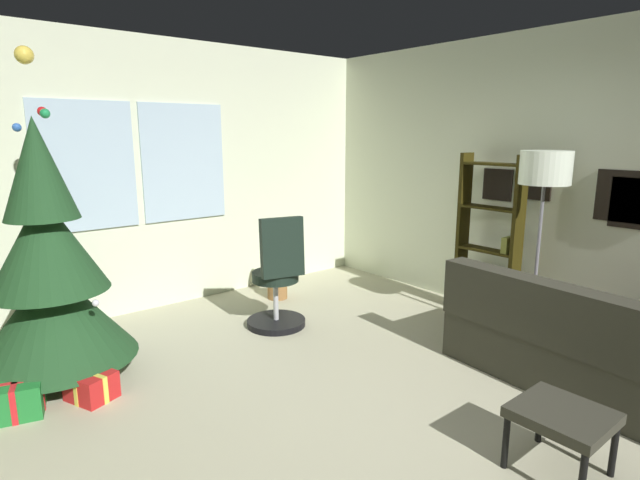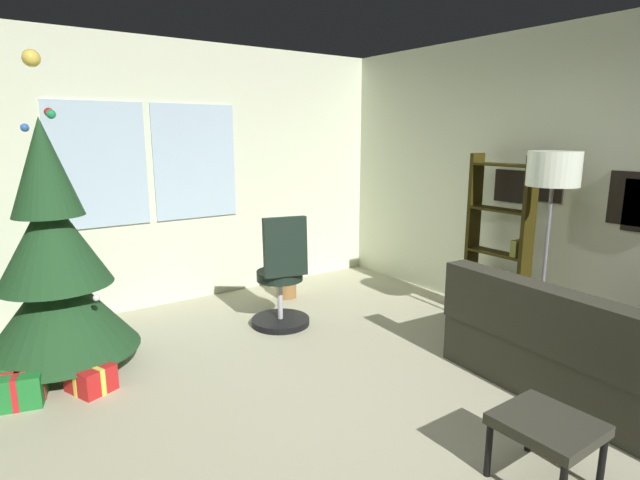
# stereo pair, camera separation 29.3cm
# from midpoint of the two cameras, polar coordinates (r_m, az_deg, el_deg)

# --- Properties ---
(ground_plane) EXTENTS (4.86, 6.35, 0.10)m
(ground_plane) POSITION_cam_midpoint_polar(r_m,az_deg,el_deg) (3.38, 10.01, -21.61)
(ground_plane) COLOR #B5B293
(wall_back_with_windows) EXTENTS (4.86, 0.12, 2.75)m
(wall_back_with_windows) POSITION_cam_midpoint_polar(r_m,az_deg,el_deg) (5.57, -13.99, 7.22)
(wall_back_with_windows) COLOR beige
(wall_back_with_windows) RESTS_ON ground_plane
(wall_right_with_frames) EXTENTS (0.12, 6.35, 2.75)m
(wall_right_with_frames) POSITION_cam_midpoint_polar(r_m,az_deg,el_deg) (4.95, 31.37, 5.19)
(wall_right_with_frames) COLOR beige
(wall_right_with_frames) RESTS_ON ground_plane
(couch) EXTENTS (1.63, 2.21, 0.81)m
(couch) POSITION_cam_midpoint_polar(r_m,az_deg,el_deg) (4.12, 33.33, -11.95)
(couch) COLOR #333228
(couch) RESTS_ON ground_plane
(footstool) EXTENTS (0.44, 0.47, 0.37)m
(footstool) POSITION_cam_midpoint_polar(r_m,az_deg,el_deg) (3.07, 27.02, -18.56)
(footstool) COLOR #333228
(footstool) RESTS_ON ground_plane
(holiday_tree) EXTENTS (1.13, 1.13, 2.38)m
(holiday_tree) POSITION_cam_midpoint_polar(r_m,az_deg,el_deg) (4.21, -26.09, -3.17)
(holiday_tree) COLOR #4C331E
(holiday_tree) RESTS_ON ground_plane
(gift_box_red) EXTENTS (0.34, 0.37, 0.20)m
(gift_box_red) POSITION_cam_midpoint_polar(r_m,az_deg,el_deg) (4.03, -22.65, -14.26)
(gift_box_red) COLOR red
(gift_box_red) RESTS_ON ground_plane
(gift_box_green) EXTENTS (0.37, 0.35, 0.23)m
(gift_box_green) POSITION_cam_midpoint_polar(r_m,az_deg,el_deg) (4.05, -29.19, -14.46)
(gift_box_green) COLOR #1E722D
(gift_box_green) RESTS_ON ground_plane
(office_chair) EXTENTS (0.56, 0.57, 1.08)m
(office_chair) POSITION_cam_midpoint_polar(r_m,az_deg,el_deg) (4.75, -2.61, -4.97)
(office_chair) COLOR black
(office_chair) RESTS_ON ground_plane
(bookshelf) EXTENTS (0.18, 0.64, 1.63)m
(bookshelf) POSITION_cam_midpoint_polar(r_m,az_deg,el_deg) (5.20, 21.11, -1.09)
(bookshelf) COLOR #2B2508
(bookshelf) RESTS_ON ground_plane
(floor_lamp) EXTENTS (0.41, 0.41, 1.67)m
(floor_lamp) POSITION_cam_midpoint_polar(r_m,az_deg,el_deg) (4.56, 26.62, 6.12)
(floor_lamp) COLOR slate
(floor_lamp) RESTS_ON ground_plane
(potted_plant) EXTENTS (0.23, 0.37, 0.53)m
(potted_plant) POSITION_cam_midpoint_polar(r_m,az_deg,el_deg) (5.67, -2.54, -4.28)
(potted_plant) COLOR olive
(potted_plant) RESTS_ON ground_plane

